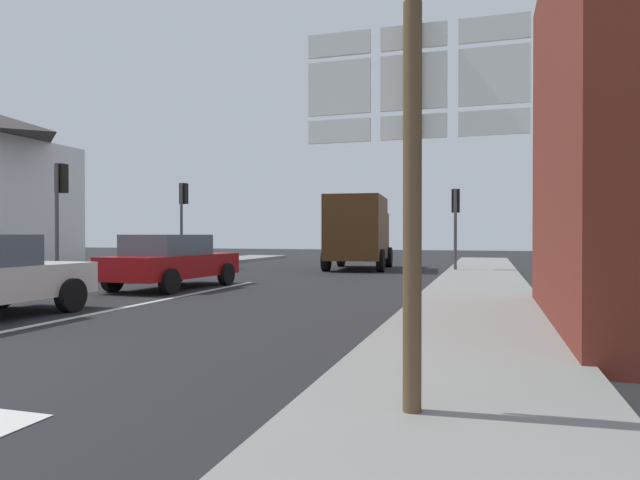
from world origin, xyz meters
TOP-DOWN VIEW (x-y plane):
  - ground_plane at (0.00, 10.00)m, footprint 80.00×80.00m
  - sidewalk_right at (6.75, 8.00)m, footprint 2.55×44.00m
  - lane_centre_stripe at (0.00, 6.00)m, footprint 0.16×12.00m
  - sedan_far at (-1.28, 9.69)m, footprint 2.20×4.31m
  - delivery_truck at (1.72, 19.37)m, footprint 2.81×5.15m
  - route_sign_post at (6.43, 0.64)m, footprint 1.66×0.14m
  - traffic_light_near_left at (-5.78, 10.58)m, footprint 0.30×0.49m
  - traffic_light_far_right at (5.78, 18.29)m, footprint 0.30×0.49m
  - traffic_light_far_left at (-5.78, 17.84)m, footprint 0.30×0.49m

SIDE VIEW (x-z plane):
  - ground_plane at x=0.00m, z-range 0.00..0.00m
  - lane_centre_stripe at x=0.00m, z-range 0.00..0.01m
  - sidewalk_right at x=6.75m, z-range 0.00..0.14m
  - sedan_far at x=-1.28m, z-range 0.03..1.50m
  - delivery_truck at x=1.72m, z-range 0.13..3.18m
  - route_sign_post at x=6.43m, z-range 0.40..3.60m
  - traffic_light_far_right at x=5.78m, z-range 0.77..4.00m
  - traffic_light_near_left at x=-5.78m, z-range 0.88..4.56m
  - traffic_light_far_left at x=-5.78m, z-range 0.89..4.61m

